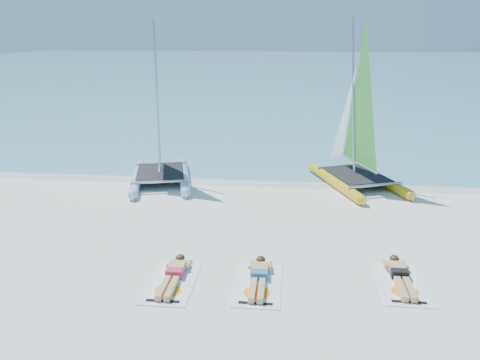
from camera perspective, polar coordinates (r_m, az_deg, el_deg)
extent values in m
plane|color=white|center=(12.07, 3.50, -8.11)|extent=(140.00, 140.00, 0.00)
cube|color=#77B7C7|center=(74.05, 6.06, 13.54)|extent=(140.00, 115.00, 0.01)
cube|color=silver|center=(17.18, 4.44, -0.12)|extent=(140.00, 1.40, 0.01)
cylinder|color=#A6BFDB|center=(17.36, -12.49, 0.26)|extent=(1.28, 3.80, 0.34)
cone|color=#A6BFDB|center=(19.39, -12.08, 2.12)|extent=(0.43, 0.55, 0.32)
cylinder|color=#A6BFDB|center=(17.31, -6.84, 0.51)|extent=(1.28, 3.80, 0.34)
cone|color=#A6BFDB|center=(19.34, -7.01, 2.34)|extent=(0.43, 0.55, 0.32)
cube|color=black|center=(17.26, -9.70, 1.01)|extent=(2.12, 2.45, 0.03)
cylinder|color=#B9BCC1|center=(17.38, -10.11, 10.00)|extent=(0.33, 1.00, 5.28)
cylinder|color=gold|center=(16.83, 11.43, -0.21)|extent=(1.72, 3.77, 0.35)
cone|color=gold|center=(18.70, 8.58, 1.75)|extent=(0.48, 0.58, 0.33)
cylinder|color=gold|center=(17.65, 16.54, 0.23)|extent=(1.72, 3.77, 0.35)
cone|color=gold|center=(19.43, 13.32, 2.08)|extent=(0.48, 0.58, 0.33)
cube|color=black|center=(17.16, 14.09, 0.65)|extent=(2.34, 2.61, 0.03)
cylinder|color=#B9BCC1|center=(17.21, 13.65, 9.89)|extent=(0.44, 0.99, 5.38)
cube|color=white|center=(10.54, -8.30, -12.28)|extent=(1.00, 1.85, 0.02)
cube|color=tan|center=(10.85, -7.76, -10.66)|extent=(0.36, 0.55, 0.17)
cube|color=#CF3057|center=(10.68, -8.02, -11.14)|extent=(0.37, 0.22, 0.17)
cube|color=tan|center=(10.20, -8.84, -12.94)|extent=(0.31, 0.85, 0.13)
sphere|color=tan|center=(11.15, -7.32, -9.59)|extent=(0.21, 0.21, 0.21)
ellipsoid|color=#352513|center=(11.14, -7.31, -9.39)|extent=(0.22, 0.24, 0.15)
cube|color=white|center=(10.37, 2.23, -12.63)|extent=(1.00, 1.85, 0.02)
cube|color=tan|center=(10.69, 2.40, -10.97)|extent=(0.36, 0.55, 0.17)
cube|color=blue|center=(10.52, 2.33, -11.46)|extent=(0.37, 0.22, 0.17)
cube|color=tan|center=(10.02, 2.07, -13.33)|extent=(0.31, 0.85, 0.13)
sphere|color=tan|center=(11.00, 2.54, -9.86)|extent=(0.21, 0.21, 0.21)
ellipsoid|color=#352513|center=(10.99, 2.55, -9.65)|extent=(0.22, 0.24, 0.15)
cube|color=white|center=(10.98, 19.05, -11.84)|extent=(1.00, 1.85, 0.02)
cube|color=tan|center=(11.30, 18.65, -10.30)|extent=(0.36, 0.55, 0.17)
cube|color=black|center=(11.12, 18.86, -10.75)|extent=(0.37, 0.22, 0.17)
cube|color=tan|center=(10.63, 19.51, -12.46)|extent=(0.31, 0.85, 0.13)
sphere|color=tan|center=(11.60, 18.30, -9.27)|extent=(0.21, 0.21, 0.21)
ellipsoid|color=#352513|center=(11.59, 18.31, -9.07)|extent=(0.22, 0.24, 0.15)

